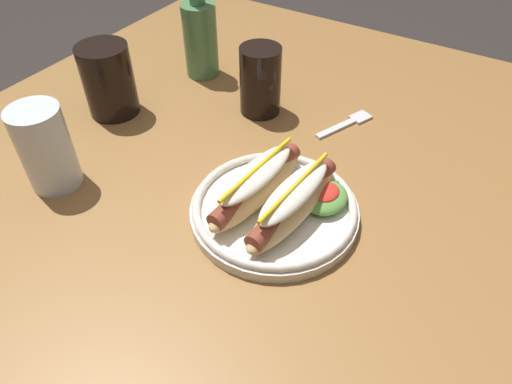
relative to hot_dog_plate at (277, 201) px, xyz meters
The scene contains 7 objects.
dining_table 0.14m from the hot_dog_plate, 116.88° to the left, with size 1.38×1.09×0.74m.
hot_dog_plate is the anchor object (origin of this frame).
fork 0.26m from the hot_dog_plate, ahead, with size 0.12×0.06×0.00m.
soda_cup 0.27m from the hot_dog_plate, 36.28° to the left, with size 0.07×0.07×0.12m, color black.
water_cup 0.34m from the hot_dog_plate, 109.70° to the left, with size 0.07×0.07×0.13m, color silver.
extra_cup 0.39m from the hot_dog_plate, 78.95° to the left, with size 0.09×0.09×0.13m, color black.
glass_bottle 0.43m from the hot_dog_plate, 50.49° to the left, with size 0.07×0.07×0.21m.
Camera 1 is at (-0.36, -0.29, 1.21)m, focal length 32.51 mm.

